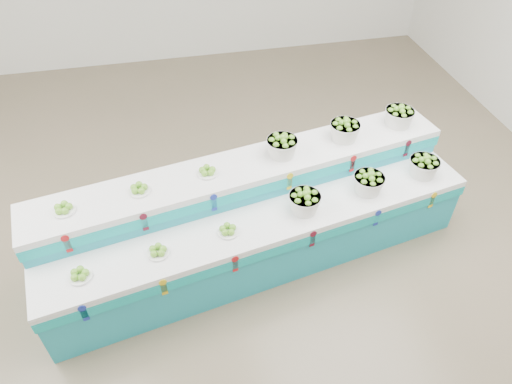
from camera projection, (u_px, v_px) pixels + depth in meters
ground at (184, 271)px, 5.02m from camera, size 10.00×10.00×0.00m
display_stand at (256, 217)px, 4.91m from camera, size 4.58×1.93×1.02m
plate_lower_left at (79, 274)px, 4.04m from camera, size 0.24×0.24×0.09m
plate_lower_mid at (158, 251)px, 4.24m from camera, size 0.24×0.24×0.09m
plate_lower_right at (228, 229)px, 4.43m from camera, size 0.24×0.24×0.09m
basket_lower_left at (305, 201)px, 4.61m from camera, size 0.37×0.37×0.23m
basket_lower_mid at (369, 182)px, 4.82m from camera, size 0.37×0.37×0.23m
basket_lower_right at (424, 166)px, 5.02m from camera, size 0.37×0.37×0.23m
plate_upper_left at (63, 208)px, 4.22m from camera, size 0.24×0.24×0.09m
plate_upper_mid at (139, 188)px, 4.41m from camera, size 0.24×0.24×0.09m
plate_upper_right at (207, 171)px, 4.61m from camera, size 0.24×0.24×0.09m
basket_upper_left at (282, 146)px, 4.79m from camera, size 0.37×0.37×0.23m
basket_upper_mid at (345, 130)px, 5.00m from camera, size 0.37×0.37×0.23m
basket_upper_right at (399, 116)px, 5.20m from camera, size 0.37×0.37×0.23m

